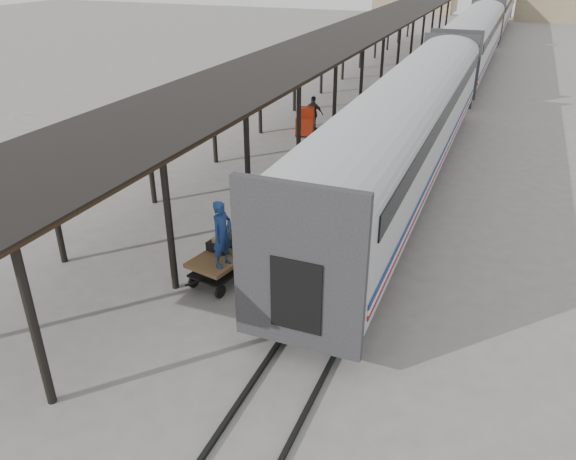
% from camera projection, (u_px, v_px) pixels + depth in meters
% --- Properties ---
extents(ground, '(160.00, 160.00, 0.00)m').
position_uv_depth(ground, '(247.00, 264.00, 17.63)').
color(ground, slate).
rests_on(ground, ground).
extents(train, '(3.45, 76.01, 4.01)m').
position_uv_depth(train, '(473.00, 38.00, 43.37)').
color(train, silver).
rests_on(train, ground).
extents(canopy, '(4.90, 64.30, 4.15)m').
position_uv_depth(canopy, '(357.00, 32.00, 36.86)').
color(canopy, '#422B19').
rests_on(canopy, ground).
extents(rails, '(1.54, 150.00, 0.12)m').
position_uv_depth(rails, '(468.00, 73.00, 44.71)').
color(rails, black).
rests_on(rails, ground).
extents(baggage_cart, '(1.71, 2.61, 0.86)m').
position_uv_depth(baggage_cart, '(227.00, 259.00, 16.60)').
color(baggage_cart, brown).
rests_on(baggage_cart, ground).
extents(suitcase_stack, '(1.42, 1.12, 0.60)m').
position_uv_depth(suitcase_stack, '(230.00, 242.00, 16.71)').
color(suitcase_stack, '#3A3A3D').
rests_on(suitcase_stack, baggage_cart).
extents(luggage_tug, '(1.26, 1.69, 1.33)m').
position_uv_depth(luggage_tug, '(305.00, 123.00, 29.81)').
color(luggage_tug, maroon).
rests_on(luggage_tug, ground).
extents(porter, '(0.60, 0.79, 1.95)m').
position_uv_depth(porter, '(222.00, 234.00, 15.45)').
color(porter, navy).
rests_on(porter, baggage_cart).
extents(pedestrian, '(1.09, 0.48, 1.85)m').
position_uv_depth(pedestrian, '(313.00, 113.00, 30.29)').
color(pedestrian, black).
rests_on(pedestrian, ground).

